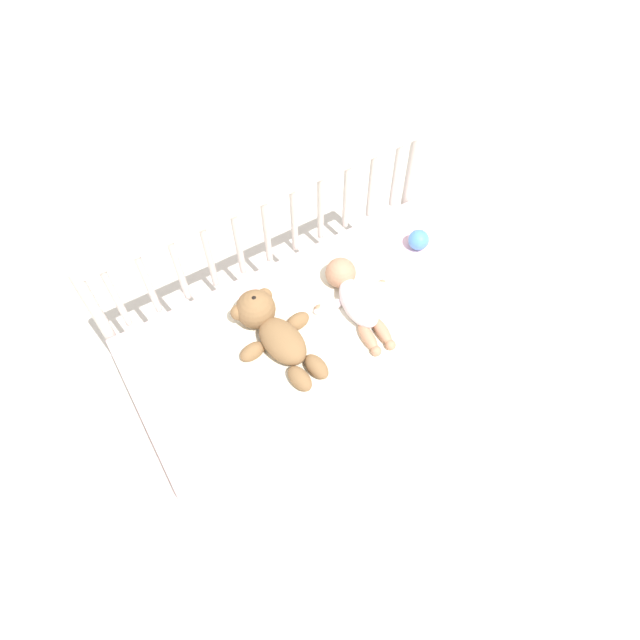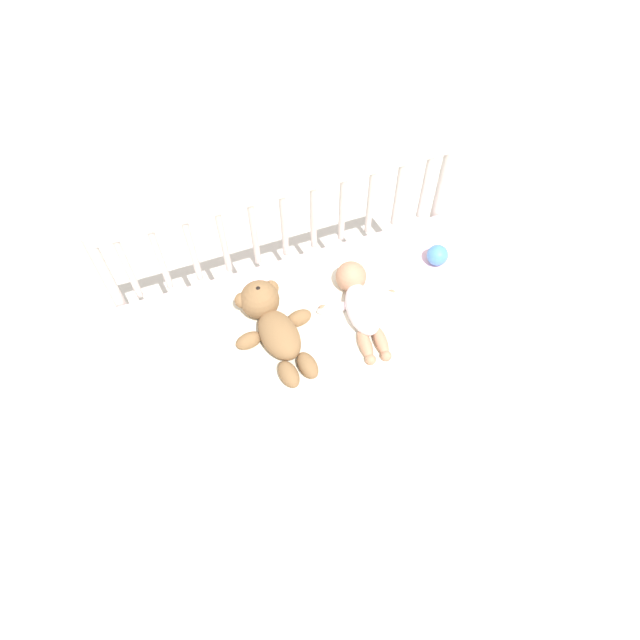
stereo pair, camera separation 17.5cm
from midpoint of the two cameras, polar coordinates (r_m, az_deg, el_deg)
name	(u,v)px [view 1 (the left image)]	position (r m, az deg, el deg)	size (l,w,h in m)	color
ground_plane	(320,389)	(2.17, -2.33, -7.12)	(12.00, 12.00, 0.00)	silver
crib_mattress	(320,362)	(1.98, -2.54, -4.45)	(1.19, 0.62, 0.42)	#EDB7C6
crib_rail	(267,239)	(1.90, -7.93, 7.85)	(1.19, 0.04, 0.74)	beige
blanket	(322,330)	(1.80, -2.59, -1.20)	(0.75, 0.47, 0.01)	silver
teddy_bear	(273,330)	(1.75, -7.61, -1.17)	(0.26, 0.38, 0.13)	olive
baby	(355,298)	(1.82, 0.77, 2.04)	(0.28, 0.36, 0.10)	white
toy_ball	(419,240)	(1.99, 7.36, 7.78)	(0.07, 0.07, 0.07)	#4C8CDB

